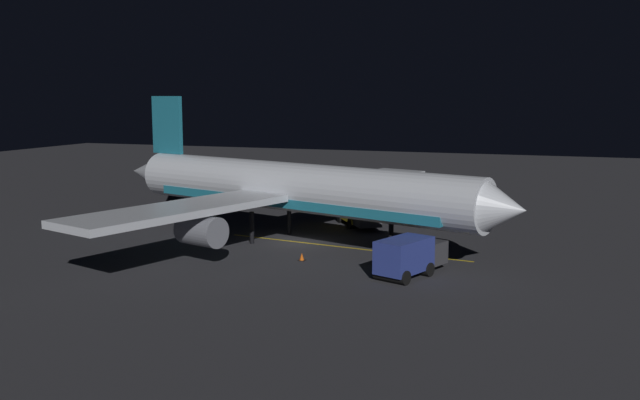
{
  "coord_description": "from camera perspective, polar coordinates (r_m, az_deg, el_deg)",
  "views": [
    {
      "loc": [
        50.15,
        20.04,
        11.49
      ],
      "look_at": [
        0.0,
        2.0,
        3.5
      ],
      "focal_mm": 39.48,
      "sensor_mm": 36.0,
      "label": 1
    }
  ],
  "objects": [
    {
      "name": "apron_guide_stripe",
      "position": [
        53.67,
        1.93,
        -3.84
      ],
      "size": [
        3.18,
        20.03,
        0.01
      ],
      "primitive_type": "cube",
      "rotation": [
        0.0,
        0.0,
        -0.15
      ],
      "color": "gold",
      "rests_on": "ground_plane"
    },
    {
      "name": "baggage_truck",
      "position": [
        45.29,
        7.25,
        -4.57
      ],
      "size": [
        6.07,
        3.98,
        2.52
      ],
      "color": "navy",
      "rests_on": "ground_plane"
    },
    {
      "name": "traffic_cone_near_left",
      "position": [
        50.66,
        6.92,
        -4.36
      ],
      "size": [
        0.5,
        0.5,
        0.55
      ],
      "color": "#EA590F",
      "rests_on": "ground_plane"
    },
    {
      "name": "traffic_cone_under_wing",
      "position": [
        62.26,
        3.59,
        -1.89
      ],
      "size": [
        0.5,
        0.5,
        0.55
      ],
      "color": "#EA590F",
      "rests_on": "ground_plane"
    },
    {
      "name": "catering_truck",
      "position": [
        61.96,
        3.1,
        -0.97
      ],
      "size": [
        6.22,
        5.27,
        2.49
      ],
      "color": "gold",
      "rests_on": "ground_plane"
    },
    {
      "name": "traffic_cone_near_right",
      "position": [
        49.35,
        -1.49,
        -4.64
      ],
      "size": [
        0.5,
        0.5,
        0.55
      ],
      "color": "#EA590F",
      "rests_on": "ground_plane"
    },
    {
      "name": "ground_plane",
      "position": [
        55.23,
        -1.96,
        -3.59
      ],
      "size": [
        180.0,
        180.0,
        0.2
      ],
      "primitive_type": "cube",
      "color": "#2D2D31"
    },
    {
      "name": "ground_crew_worker",
      "position": [
        48.23,
        5.91,
        -4.22
      ],
      "size": [
        0.4,
        0.4,
        1.74
      ],
      "color": "black",
      "rests_on": "ground_plane"
    },
    {
      "name": "traffic_cone_far",
      "position": [
        48.24,
        6.5,
        -5.0
      ],
      "size": [
        0.5,
        0.5,
        0.55
      ],
      "color": "#EA590F",
      "rests_on": "ground_plane"
    },
    {
      "name": "airliner",
      "position": [
        54.89,
        -2.48,
        0.88
      ],
      "size": [
        37.86,
        37.48,
        11.37
      ],
      "color": "silver",
      "rests_on": "ground_plane"
    }
  ]
}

